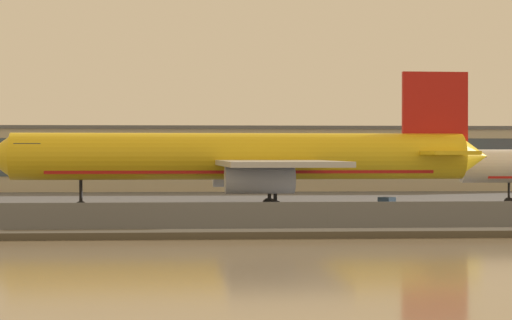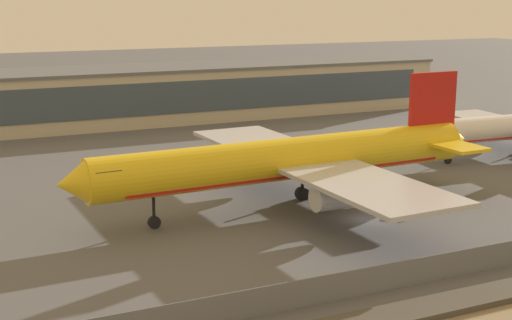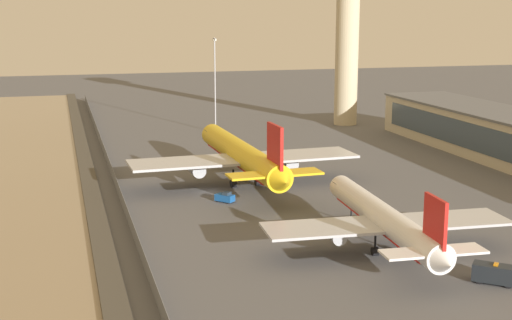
{
  "view_description": "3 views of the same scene",
  "coord_description": "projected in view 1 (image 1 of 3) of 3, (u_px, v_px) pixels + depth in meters",
  "views": [
    {
      "loc": [
        -10.45,
        -89.72,
        5.94
      ],
      "look_at": [
        -3.84,
        7.03,
        5.18
      ],
      "focal_mm": 70.0,
      "sensor_mm": 36.0,
      "label": 1
    },
    {
      "loc": [
        -39.93,
        -59.04,
        22.52
      ],
      "look_at": [
        -4.79,
        16.75,
        3.33
      ],
      "focal_mm": 50.0,
      "sensor_mm": 36.0,
      "label": 2
    },
    {
      "loc": [
        120.93,
        -25.21,
        31.66
      ],
      "look_at": [
        -1.02,
        8.81,
        5.07
      ],
      "focal_mm": 50.0,
      "sensor_mm": 36.0,
      "label": 3
    }
  ],
  "objects": [
    {
      "name": "ground_plane",
      "position": [
        304.0,
        218.0,
        90.26
      ],
      "size": [
        500.0,
        500.0,
        0.0
      ],
      "primitive_type": "plane",
      "color": "#565659"
    },
    {
      "name": "cargo_jet_yellow",
      "position": [
        249.0,
        158.0,
        97.0
      ],
      "size": [
        49.52,
        42.52,
        14.02
      ],
      "color": "yellow",
      "rests_on": "ground"
    },
    {
      "name": "perimeter_fence",
      "position": [
        328.0,
        217.0,
        74.29
      ],
      "size": [
        280.0,
        0.1,
        2.24
      ],
      "color": "slate",
      "rests_on": "ground"
    },
    {
      "name": "shoreline_seawall",
      "position": [
        337.0,
        233.0,
        69.81
      ],
      "size": [
        320.0,
        3.0,
        0.5
      ],
      "color": "#474238",
      "rests_on": "ground"
    },
    {
      "name": "terminal_building",
      "position": [
        258.0,
        158.0,
        158.39
      ],
      "size": [
        108.94,
        17.8,
        9.96
      ],
      "color": "#BCB299",
      "rests_on": "ground"
    },
    {
      "name": "baggage_tug",
      "position": [
        384.0,
        208.0,
        91.74
      ],
      "size": [
        3.44,
        3.34,
        1.8
      ],
      "color": "#19519E",
      "rests_on": "ground"
    }
  ]
}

